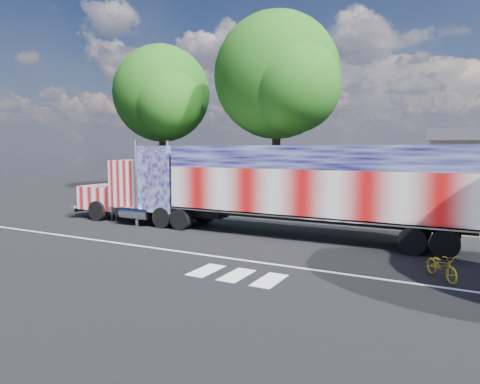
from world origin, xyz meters
The scene contains 8 objects.
ground centered at (0.00, 0.00, 0.00)m, with size 100.00×100.00×0.00m, color black.
lane_markings centered at (1.71, -3.77, 0.01)m, with size 30.00×2.67×0.01m.
semi_truck centered at (1.58, 2.11, 2.40)m, with size 21.89×3.46×4.67m.
coach_bus centered at (-5.94, 10.05, 1.79)m, with size 11.86×2.76×3.45m.
woman centered at (-7.61, 1.50, 0.89)m, with size 0.65×0.43×1.78m, color slate.
bicycle centered at (10.06, -2.04, 0.43)m, with size 0.57×1.65×0.87m, color gold.
tree_nw_a centered at (-15.44, 16.33, 9.39)m, with size 9.65×9.19×14.05m.
tree_n_mid centered at (-3.41, 16.22, 10.12)m, with size 10.89×10.37×15.36m.
Camera 1 is at (10.60, -17.02, 4.21)m, focal length 32.00 mm.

